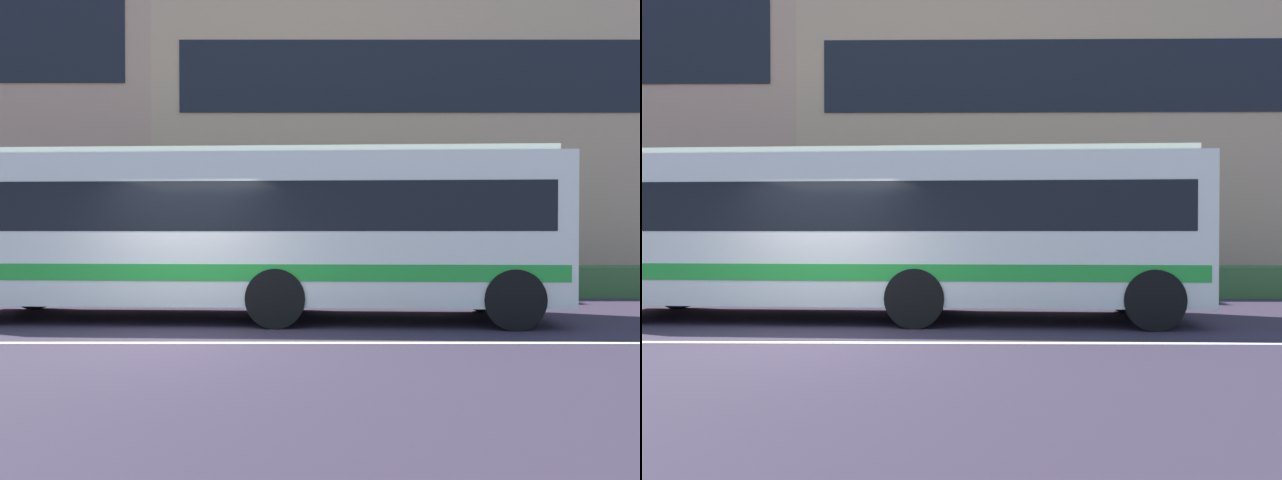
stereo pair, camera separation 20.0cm
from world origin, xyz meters
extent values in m
plane|color=#332A39|center=(0.00, 0.00, 0.00)|extent=(160.00, 160.00, 0.00)
cube|color=silver|center=(0.00, 0.00, 0.00)|extent=(60.00, 0.16, 0.01)
cube|color=#3A6633|center=(3.90, 6.54, 0.37)|extent=(15.58, 1.10, 0.75)
cube|color=tan|center=(7.75, 13.84, 5.32)|extent=(20.82, 8.81, 10.64)
cube|color=black|center=(7.75, 9.41, 6.17)|extent=(19.16, 0.04, 2.13)
cube|color=silver|center=(0.93, 2.58, 1.65)|extent=(11.33, 3.10, 2.60)
cube|color=black|center=(0.93, 2.58, 2.04)|extent=(10.66, 3.08, 0.83)
cube|color=green|center=(0.93, 2.58, 0.93)|extent=(11.11, 3.11, 0.28)
cube|color=silver|center=(0.93, 2.58, 3.01)|extent=(10.87, 2.67, 0.12)
cylinder|color=black|center=(-3.61, 3.98, 0.50)|extent=(1.01, 0.33, 1.00)
cylinder|color=black|center=(1.56, 1.39, 0.50)|extent=(1.01, 0.33, 1.00)
cylinder|color=black|center=(1.68, 3.71, 0.50)|extent=(1.01, 0.33, 1.00)
cylinder|color=black|center=(5.48, 1.19, 0.50)|extent=(1.01, 0.33, 1.00)
cylinder|color=black|center=(5.59, 3.51, 0.50)|extent=(1.01, 0.33, 1.00)
camera|label=1|loc=(2.30, -9.05, 1.62)|focal=35.24mm
camera|label=2|loc=(2.50, -9.05, 1.62)|focal=35.24mm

